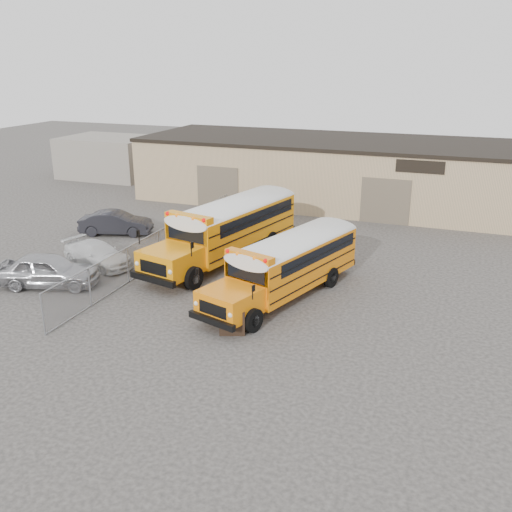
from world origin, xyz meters
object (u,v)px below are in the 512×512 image
(school_bus_left, at_px, (290,201))
(car_silver, at_px, (48,270))
(school_bus_right, at_px, (351,232))
(car_dark, at_px, (116,223))
(tarp_bundle, at_px, (233,313))
(car_white, at_px, (98,254))

(school_bus_left, xyz_separation_m, car_silver, (-7.86, -13.31, -1.05))
(school_bus_left, relative_size, car_silver, 2.38)
(school_bus_right, distance_m, car_dark, 14.60)
(tarp_bundle, height_order, car_silver, car_silver)
(school_bus_left, xyz_separation_m, tarp_bundle, (2.21, -14.59, -1.08))
(tarp_bundle, xyz_separation_m, car_silver, (-10.07, 1.28, 0.03))
(school_bus_left, height_order, car_dark, school_bus_left)
(car_white, bearing_deg, car_silver, -171.06)
(school_bus_right, relative_size, tarp_bundle, 6.50)
(car_silver, distance_m, car_dark, 8.61)
(car_white, distance_m, car_dark, 5.64)
(tarp_bundle, height_order, car_dark, tarp_bundle)
(tarp_bundle, relative_size, car_silver, 0.32)
(school_bus_right, bearing_deg, car_silver, -145.75)
(tarp_bundle, distance_m, car_dark, 15.38)
(car_dark, bearing_deg, tarp_bundle, -146.74)
(car_dark, bearing_deg, car_silver, 174.85)
(school_bus_left, distance_m, car_silver, 15.49)
(car_white, xyz_separation_m, car_dark, (-2.31, 5.14, 0.10))
(school_bus_right, xyz_separation_m, car_white, (-12.26, -5.38, -1.01))
(car_silver, bearing_deg, car_dark, -5.40)
(school_bus_left, distance_m, car_white, 12.55)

